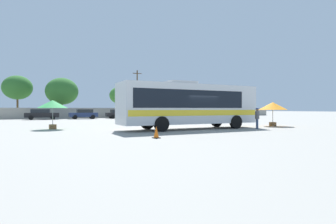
{
  "coord_description": "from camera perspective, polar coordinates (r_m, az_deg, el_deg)",
  "views": [
    {
      "loc": [
        -11.55,
        -17.32,
        1.54
      ],
      "look_at": [
        -0.77,
        3.12,
        1.28
      ],
      "focal_mm": 29.05,
      "sensor_mm": 36.0,
      "label": 1
    }
  ],
  "objects": [
    {
      "name": "vendor_umbrella_near_gate_orange",
      "position": [
        26.0,
        21.12,
        1.12
      ],
      "size": [
        2.49,
        2.49,
        2.14
      ],
      "color": "gray",
      "rests_on": "ground_plane"
    },
    {
      "name": "attendant_by_bus_door",
      "position": [
        22.02,
        18.2,
        -1.02
      ],
      "size": [
        0.44,
        0.44,
        1.6
      ],
      "color": "#33476B",
      "rests_on": "ground_plane"
    },
    {
      "name": "coach_bus_silver_yellow",
      "position": [
        20.76,
        4.41,
        1.71
      ],
      "size": [
        11.12,
        2.84,
        3.61
      ],
      "color": "silver",
      "rests_on": "ground_plane"
    },
    {
      "name": "parked_car_rightmost_black",
      "position": [
        47.2,
        -3.71,
        -0.25
      ],
      "size": [
        4.34,
        2.0,
        1.52
      ],
      "color": "black",
      "rests_on": "ground_plane"
    },
    {
      "name": "parked_car_second_dark_blue",
      "position": [
        44.01,
        -17.27,
        -0.36
      ],
      "size": [
        4.26,
        2.12,
        1.49
      ],
      "color": "navy",
      "rests_on": "ground_plane"
    },
    {
      "name": "roadside_tree_left",
      "position": [
        53.79,
        -29.05,
        4.49
      ],
      "size": [
        4.87,
        4.87,
        7.31
      ],
      "color": "brown",
      "rests_on": "ground_plane"
    },
    {
      "name": "vendor_umbrella_secondary_green",
      "position": [
        22.46,
        -23.05,
        1.44
      ],
      "size": [
        2.2,
        2.2,
        2.22
      ],
      "color": "gray",
      "rests_on": "ground_plane"
    },
    {
      "name": "parked_car_leftmost_black",
      "position": [
        43.6,
        -25.02,
        -0.39
      ],
      "size": [
        4.64,
        2.12,
        1.52
      ],
      "color": "black",
      "rests_on": "ground_plane"
    },
    {
      "name": "roadside_tree_midright",
      "position": [
        56.28,
        -10.17,
        3.46
      ],
      "size": [
        4.02,
        4.02,
        6.04
      ],
      "color": "brown",
      "rests_on": "ground_plane"
    },
    {
      "name": "perimeter_wall",
      "position": [
        48.38,
        -13.99,
        -0.18
      ],
      "size": [
        80.0,
        0.3,
        1.72
      ],
      "primitive_type": "cube",
      "color": "#9E998C",
      "rests_on": "ground_plane"
    },
    {
      "name": "roadside_tree_right",
      "position": [
        57.12,
        -3.95,
        4.05
      ],
      "size": [
        4.02,
        4.02,
        6.67
      ],
      "color": "brown",
      "rests_on": "ground_plane"
    },
    {
      "name": "traffic_cone_on_apron",
      "position": [
        14.32,
        -2.48,
        -4.29
      ],
      "size": [
        0.36,
        0.36,
        0.64
      ],
      "color": "black",
      "rests_on": "ground_plane"
    },
    {
      "name": "roadside_tree_midleft",
      "position": [
        50.3,
        -21.37,
        4.06
      ],
      "size": [
        5.42,
        5.42,
        6.89
      ],
      "color": "brown",
      "rests_on": "ground_plane"
    },
    {
      "name": "utility_pole_near",
      "position": [
        53.59,
        -6.48,
        4.05
      ],
      "size": [
        1.8,
        0.24,
        9.09
      ],
      "color": "#4C3823",
      "rests_on": "ground_plane"
    },
    {
      "name": "ground_plane",
      "position": [
        29.7,
        -4.89,
        -2.33
      ],
      "size": [
        300.0,
        300.0,
        0.0
      ],
      "primitive_type": "plane",
      "color": "gray"
    },
    {
      "name": "parked_car_third_black",
      "position": [
        45.33,
        -10.07,
        -0.33
      ],
      "size": [
        4.65,
        2.2,
        1.46
      ],
      "color": "black",
      "rests_on": "ground_plane"
    }
  ]
}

